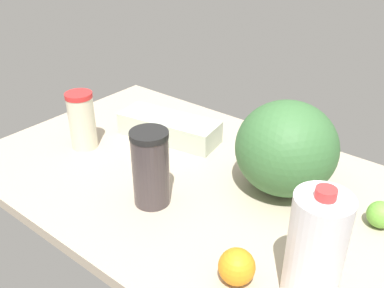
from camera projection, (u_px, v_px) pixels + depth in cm
name	position (u px, v px, depth cm)	size (l,w,h in cm)	color
countertop	(192.00, 181.00, 116.05)	(120.00, 76.00, 3.00)	tan
tumbler_cup	(82.00, 120.00, 125.56)	(7.86, 7.86, 17.33)	beige
shaker_bottle	(151.00, 168.00, 100.90)	(9.11, 9.11, 19.34)	#3E3637
watermelon	(286.00, 148.00, 104.90)	(25.22, 25.22, 23.63)	#396A37
egg_carton	(169.00, 128.00, 132.88)	(31.59, 11.34, 6.96)	beige
milk_jug	(316.00, 248.00, 75.23)	(10.32, 10.32, 23.85)	white
orange_far_back	(237.00, 267.00, 81.56)	(7.24, 7.24, 7.24)	orange
lime_near_front	(381.00, 215.00, 96.14)	(6.19, 6.19, 6.19)	#65AD39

